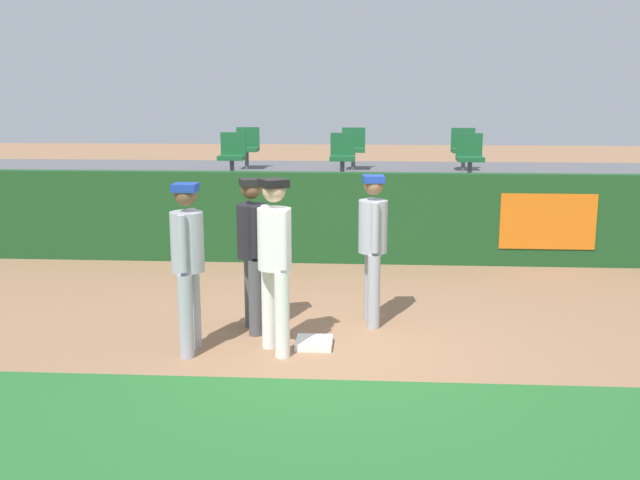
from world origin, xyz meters
name	(u,v)px	position (x,y,z in m)	size (l,w,h in m)	color
ground_plane	(332,348)	(0.00, 0.00, 0.00)	(60.00, 60.00, 0.00)	#936B4C
grass_foreground_strip	(317,447)	(0.00, -2.31, 0.00)	(18.00, 2.80, 0.01)	#26662B
first_base	(314,343)	(-0.20, 0.05, 0.04)	(0.40, 0.40, 0.08)	white
player_fielder_home	(275,254)	(-0.60, -0.14, 1.09)	(0.49, 0.60, 1.89)	white
player_runner_visitor	(373,239)	(0.44, 0.91, 1.05)	(0.38, 0.50, 1.81)	#9EA3AD
player_coach_visitor	(188,256)	(-1.52, -0.21, 1.07)	(0.35, 0.52, 1.84)	#9EA3AD
player_umpire	(252,244)	(-0.95, 0.54, 1.04)	(0.43, 0.49, 1.80)	#4C4C51
field_wall	(345,218)	(0.02, 4.11, 0.74)	(18.00, 0.26, 1.48)	#19471E
bleacher_platform	(349,203)	(0.00, 6.68, 0.59)	(18.00, 4.80, 1.18)	#59595E
seat_front_left	(232,153)	(-2.08, 5.55, 1.65)	(0.46, 0.44, 0.84)	#4C4C51
seat_front_right	(470,155)	(2.17, 5.55, 1.65)	(0.46, 0.44, 0.84)	#4C4C51
seat_back_left	(247,146)	(-2.11, 7.35, 1.66)	(0.47, 0.44, 0.84)	#4C4C51
seat_back_center	(353,146)	(0.07, 7.35, 1.66)	(0.47, 0.44, 0.84)	#4C4C51
seat_front_center	(342,154)	(-0.09, 5.55, 1.65)	(0.44, 0.44, 0.84)	#4C4C51
seat_back_right	(463,147)	(2.28, 7.35, 1.66)	(0.47, 0.44, 0.84)	#4C4C51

